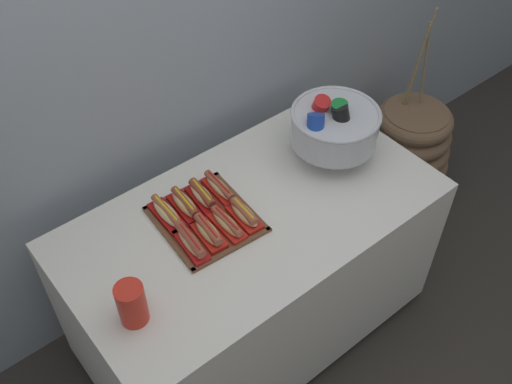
{
  "coord_description": "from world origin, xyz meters",
  "views": [
    {
      "loc": [
        -0.92,
        -1.16,
        2.38
      ],
      "look_at": [
        0.02,
        0.0,
        0.85
      ],
      "focal_mm": 41.82,
      "sensor_mm": 36.0,
      "label": 1
    }
  ],
  "objects_px": {
    "buffet_table": "(253,271)",
    "cup_stack": "(132,304)",
    "hot_dog_5": "(185,205)",
    "punch_bowl": "(334,126)",
    "serving_tray": "(206,219)",
    "hot_dog_3": "(244,214)",
    "floor_vase": "(407,154)",
    "hot_dog_7": "(219,188)",
    "hot_dog_4": "(167,213)",
    "hot_dog_0": "(190,242)",
    "hot_dog_1": "(209,233)",
    "hot_dog_6": "(202,196)",
    "hot_dog_2": "(227,224)"
  },
  "relations": [
    {
      "from": "buffet_table",
      "to": "hot_dog_4",
      "type": "distance_m",
      "value": 0.5
    },
    {
      "from": "floor_vase",
      "to": "hot_dog_4",
      "type": "height_order",
      "value": "floor_vase"
    },
    {
      "from": "hot_dog_5",
      "to": "hot_dog_7",
      "type": "relative_size",
      "value": 0.99
    },
    {
      "from": "hot_dog_0",
      "to": "serving_tray",
      "type": "bearing_deg",
      "value": 32.66
    },
    {
      "from": "hot_dog_7",
      "to": "cup_stack",
      "type": "xyz_separation_m",
      "value": [
        -0.53,
        -0.27,
        0.04
      ]
    },
    {
      "from": "hot_dog_2",
      "to": "hot_dog_4",
      "type": "height_order",
      "value": "hot_dog_4"
    },
    {
      "from": "hot_dog_0",
      "to": "hot_dog_1",
      "type": "bearing_deg",
      "value": -3.59
    },
    {
      "from": "buffet_table",
      "to": "cup_stack",
      "type": "bearing_deg",
      "value": -168.19
    },
    {
      "from": "hot_dog_5",
      "to": "cup_stack",
      "type": "xyz_separation_m",
      "value": [
        -0.38,
        -0.28,
        0.04
      ]
    },
    {
      "from": "serving_tray",
      "to": "hot_dog_7",
      "type": "xyz_separation_m",
      "value": [
        0.12,
        0.08,
        0.03
      ]
    },
    {
      "from": "buffet_table",
      "to": "hot_dog_2",
      "type": "distance_m",
      "value": 0.41
    },
    {
      "from": "buffet_table",
      "to": "serving_tray",
      "type": "xyz_separation_m",
      "value": [
        -0.15,
        0.08,
        0.36
      ]
    },
    {
      "from": "floor_vase",
      "to": "serving_tray",
      "type": "xyz_separation_m",
      "value": [
        -1.33,
        -0.09,
        0.5
      ]
    },
    {
      "from": "hot_dog_5",
      "to": "punch_bowl",
      "type": "distance_m",
      "value": 0.65
    },
    {
      "from": "serving_tray",
      "to": "hot_dog_3",
      "type": "bearing_deg",
      "value": -39.85
    },
    {
      "from": "hot_dog_5",
      "to": "punch_bowl",
      "type": "bearing_deg",
      "value": -10.1
    },
    {
      "from": "hot_dog_1",
      "to": "hot_dog_6",
      "type": "xyz_separation_m",
      "value": [
        0.09,
        0.16,
        0.0
      ]
    },
    {
      "from": "buffet_table",
      "to": "hot_dog_4",
      "type": "bearing_deg",
      "value": 147.5
    },
    {
      "from": "floor_vase",
      "to": "cup_stack",
      "type": "bearing_deg",
      "value": -170.76
    },
    {
      "from": "hot_dog_2",
      "to": "cup_stack",
      "type": "relative_size",
      "value": 1.1
    },
    {
      "from": "hot_dog_2",
      "to": "hot_dog_0",
      "type": "bearing_deg",
      "value": 176.41
    },
    {
      "from": "hot_dog_0",
      "to": "hot_dog_6",
      "type": "height_order",
      "value": "hot_dog_6"
    },
    {
      "from": "hot_dog_3",
      "to": "hot_dog_4",
      "type": "bearing_deg",
      "value": 140.15
    },
    {
      "from": "buffet_table",
      "to": "hot_dog_4",
      "type": "relative_size",
      "value": 7.75
    },
    {
      "from": "hot_dog_1",
      "to": "buffet_table",
      "type": "bearing_deg",
      "value": 0.99
    },
    {
      "from": "serving_tray",
      "to": "hot_dog_5",
      "type": "relative_size",
      "value": 2.13
    },
    {
      "from": "hot_dog_0",
      "to": "hot_dog_5",
      "type": "bearing_deg",
      "value": 61.96
    },
    {
      "from": "hot_dog_2",
      "to": "cup_stack",
      "type": "height_order",
      "value": "cup_stack"
    },
    {
      "from": "hot_dog_6",
      "to": "punch_bowl",
      "type": "distance_m",
      "value": 0.58
    },
    {
      "from": "hot_dog_5",
      "to": "hot_dog_7",
      "type": "distance_m",
      "value": 0.15
    },
    {
      "from": "hot_dog_0",
      "to": "cup_stack",
      "type": "relative_size",
      "value": 1.17
    },
    {
      "from": "hot_dog_0",
      "to": "punch_bowl",
      "type": "height_order",
      "value": "punch_bowl"
    },
    {
      "from": "buffet_table",
      "to": "hot_dog_3",
      "type": "xyz_separation_m",
      "value": [
        -0.05,
        -0.01,
        0.39
      ]
    },
    {
      "from": "hot_dog_1",
      "to": "hot_dog_6",
      "type": "height_order",
      "value": "hot_dog_6"
    },
    {
      "from": "hot_dog_0",
      "to": "hot_dog_6",
      "type": "distance_m",
      "value": 0.22
    },
    {
      "from": "floor_vase",
      "to": "hot_dog_0",
      "type": "distance_m",
      "value": 1.55
    },
    {
      "from": "hot_dog_3",
      "to": "hot_dog_6",
      "type": "height_order",
      "value": "hot_dog_6"
    },
    {
      "from": "hot_dog_3",
      "to": "hot_dog_5",
      "type": "distance_m",
      "value": 0.22
    },
    {
      "from": "hot_dog_5",
      "to": "cup_stack",
      "type": "distance_m",
      "value": 0.47
    },
    {
      "from": "hot_dog_5",
      "to": "hot_dog_1",
      "type": "bearing_deg",
      "value": -93.59
    },
    {
      "from": "serving_tray",
      "to": "hot_dog_6",
      "type": "relative_size",
      "value": 2.24
    },
    {
      "from": "hot_dog_6",
      "to": "hot_dog_3",
      "type": "bearing_deg",
      "value": -69.15
    },
    {
      "from": "hot_dog_1",
      "to": "hot_dog_6",
      "type": "distance_m",
      "value": 0.18
    },
    {
      "from": "punch_bowl",
      "to": "cup_stack",
      "type": "bearing_deg",
      "value": -170.62
    },
    {
      "from": "hot_dog_1",
      "to": "punch_bowl",
      "type": "height_order",
      "value": "punch_bowl"
    },
    {
      "from": "hot_dog_0",
      "to": "hot_dog_5",
      "type": "height_order",
      "value": "same"
    },
    {
      "from": "hot_dog_5",
      "to": "cup_stack",
      "type": "bearing_deg",
      "value": -143.72
    },
    {
      "from": "hot_dog_3",
      "to": "cup_stack",
      "type": "xyz_separation_m",
      "value": [
        -0.52,
        -0.11,
        0.04
      ]
    },
    {
      "from": "serving_tray",
      "to": "hot_dog_5",
      "type": "xyz_separation_m",
      "value": [
        -0.03,
        0.08,
        0.03
      ]
    },
    {
      "from": "hot_dog_1",
      "to": "floor_vase",
      "type": "bearing_deg",
      "value": 7.0
    }
  ]
}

